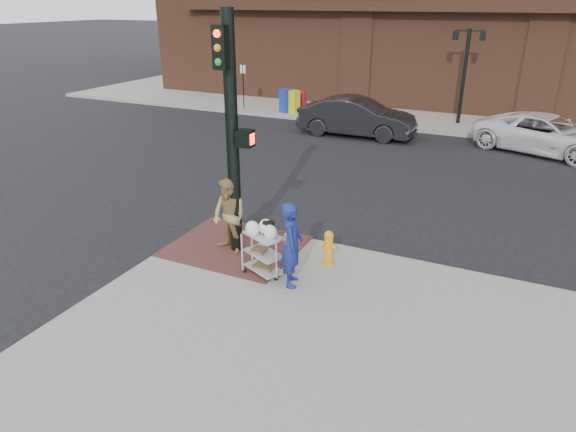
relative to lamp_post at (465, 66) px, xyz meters
The scene contains 14 objects.
ground 16.34m from the lamp_post, 97.13° to the right, with size 220.00×220.00×0.00m, color black.
brick_curb_ramp 15.52m from the lamp_post, 99.77° to the right, with size 2.80×2.40×0.01m, color #4F2825.
lamp_post is the anchor object (origin of this frame).
parking_sign 10.64m from the lamp_post, behind, with size 0.05×0.05×2.20m, color black.
traffic_signal_pole 15.43m from the lamp_post, 99.24° to the right, with size 0.61×0.51×5.00m.
woman_blue 16.14m from the lamp_post, 92.73° to the right, with size 0.62×0.41×1.70m, color navy.
pedestrian_tan 15.65m from the lamp_post, 99.50° to the right, with size 0.81×0.63×1.67m, color #9E804A.
sedan_dark 5.44m from the lamp_post, 134.20° to the right, with size 1.66×4.77×1.57m, color black.
minivan_white 5.14m from the lamp_post, 41.61° to the right, with size 2.33×5.05×1.40m, color silver.
utility_cart 16.07m from the lamp_post, 95.22° to the right, with size 0.94×0.76×1.14m.
fire_hydrant 15.12m from the lamp_post, 91.61° to the right, with size 0.35×0.25×0.75m.
newsbox_red 7.75m from the lamp_post, behind, with size 0.39×0.35×0.92m, color #A6132A.
newsbox_yellow 7.90m from the lamp_post, behind, with size 0.46×0.41×1.09m, color yellow.
newsbox_blue 8.34m from the lamp_post, behind, with size 0.47×0.43×1.12m, color #192BA8.
Camera 1 is at (4.91, -7.95, 5.28)m, focal length 32.00 mm.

